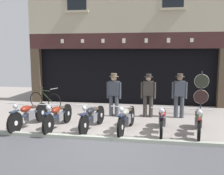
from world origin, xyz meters
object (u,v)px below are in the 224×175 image
at_px(motorcycle_far_left, 29,114).
at_px(advert_board_far, 62,63).
at_px(motorcycle_center_left, 92,117).
at_px(shopkeeper_center, 148,93).
at_px(motorcycle_left, 58,116).
at_px(tyre_sign_pole, 201,90).
at_px(motorcycle_center_right, 162,119).
at_px(salesman_right, 179,94).
at_px(motorcycle_right, 198,121).
at_px(motorcycle_center, 126,118).
at_px(leaning_bicycle, 45,100).
at_px(salesman_left, 114,92).
at_px(advert_board_near, 85,65).

relative_size(motorcycle_far_left, advert_board_far, 1.88).
height_order(motorcycle_center_left, shopkeeper_center, shopkeeper_center).
distance_m(motorcycle_left, tyre_sign_pole, 5.53).
xyz_separation_m(motorcycle_center_right, salesman_right, (0.66, 1.98, 0.49)).
bearing_deg(motorcycle_right, shopkeeper_center, -43.39).
relative_size(motorcycle_center, leaning_bicycle, 1.22).
distance_m(motorcycle_center_right, advert_board_far, 6.64).
distance_m(motorcycle_center, motorcycle_right, 2.13).
relative_size(motorcycle_far_left, motorcycle_left, 0.99).
relative_size(motorcycle_far_left, leaning_bicycle, 1.26).
bearing_deg(salesman_right, advert_board_far, -26.63).
bearing_deg(salesman_left, motorcycle_center_left, 81.45).
distance_m(motorcycle_left, motorcycle_center, 2.18).
relative_size(motorcycle_far_left, salesman_right, 1.26).
bearing_deg(advert_board_near, motorcycle_center_left, -71.91).
bearing_deg(tyre_sign_pole, motorcycle_center, -135.17).
bearing_deg(salesman_left, motorcycle_center, 114.63).
relative_size(motorcycle_far_left, advert_board_near, 2.35).
bearing_deg(leaning_bicycle, motorcycle_right, 82.19).
distance_m(motorcycle_far_left, motorcycle_center, 3.17).
relative_size(motorcycle_center, motorcycle_right, 1.00).
height_order(salesman_left, shopkeeper_center, salesman_left).
bearing_deg(motorcycle_center, motorcycle_center_left, 4.99).
height_order(motorcycle_center_left, advert_board_far, advert_board_far).
height_order(salesman_right, advert_board_near, advert_board_near).
xyz_separation_m(shopkeeper_center, advert_board_near, (-3.13, 2.49, 0.91)).
bearing_deg(motorcycle_far_left, salesman_left, -134.24).
distance_m(motorcycle_center, leaning_bicycle, 4.80).
height_order(shopkeeper_center, salesman_right, salesman_right).
relative_size(motorcycle_center_left, salesman_left, 1.18).
xyz_separation_m(tyre_sign_pole, advert_board_near, (-5.15, 1.82, 0.81)).
xyz_separation_m(motorcycle_right, leaning_bicycle, (-6.03, 2.76, -0.05)).
distance_m(motorcycle_center_left, advert_board_near, 4.82).
bearing_deg(salesman_left, shopkeeper_center, -171.10).
relative_size(motorcycle_far_left, motorcycle_center, 1.03).
bearing_deg(motorcycle_left, tyre_sign_pole, -147.80).
xyz_separation_m(motorcycle_center, leaning_bicycle, (-3.90, 2.81, -0.06)).
bearing_deg(leaning_bicycle, motorcycle_center_right, 77.76).
distance_m(salesman_left, advert_board_far, 4.08).
bearing_deg(motorcycle_center, shopkeeper_center, -100.04).
distance_m(motorcycle_far_left, motorcycle_center_left, 2.08).
height_order(motorcycle_far_left, tyre_sign_pole, tyre_sign_pole).
height_order(motorcycle_right, salesman_left, salesman_left).
xyz_separation_m(motorcycle_center, tyre_sign_pole, (2.63, 2.61, 0.57)).
bearing_deg(leaning_bicycle, salesman_right, 98.89).
distance_m(motorcycle_center_right, motorcycle_right, 1.05).
bearing_deg(motorcycle_right, motorcycle_center_right, 7.89).
relative_size(motorcycle_left, advert_board_far, 1.90).
xyz_separation_m(salesman_left, salesman_right, (2.43, 0.19, -0.01)).
xyz_separation_m(motorcycle_center, motorcycle_right, (2.13, 0.05, -0.01)).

